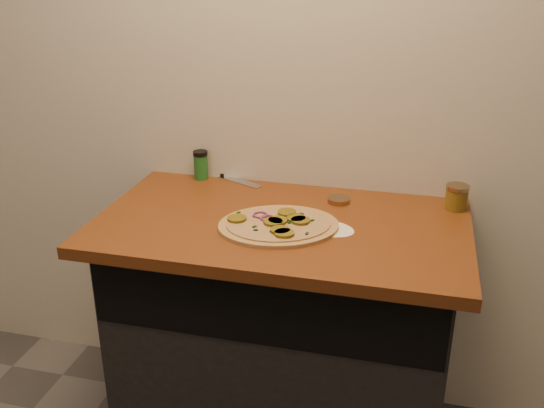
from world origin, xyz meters
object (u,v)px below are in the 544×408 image
(pizza, at_px, (278,225))
(salsa_jar, at_px, (457,197))
(chefs_knife, at_px, (227,177))
(spice_shaker, at_px, (201,165))

(pizza, height_order, salsa_jar, salsa_jar)
(pizza, distance_m, salsa_jar, 0.62)
(chefs_knife, bearing_deg, pizza, -52.41)
(spice_shaker, bearing_deg, pizza, -42.54)
(pizza, distance_m, spice_shaker, 0.53)
(pizza, bearing_deg, spice_shaker, 137.46)
(salsa_jar, distance_m, spice_shaker, 0.94)
(spice_shaker, bearing_deg, chefs_knife, 18.01)
(salsa_jar, height_order, spice_shaker, spice_shaker)
(salsa_jar, bearing_deg, pizza, -152.04)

